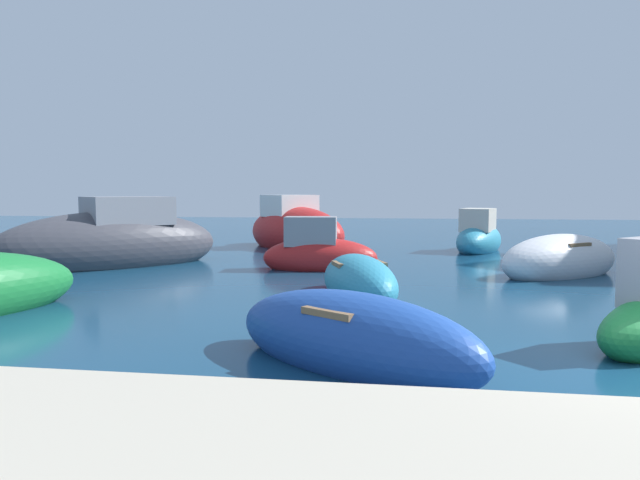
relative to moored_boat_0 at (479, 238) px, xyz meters
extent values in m
ellipsoid|color=teal|center=(0.01, 0.04, -0.12)|extent=(2.46, 3.97, 1.24)
cube|color=beige|center=(-0.08, -0.24, 0.65)|extent=(1.40, 1.67, 0.79)
ellipsoid|color=#1E479E|center=(-3.10, -14.42, -0.14)|extent=(3.71, 3.08, 1.15)
cube|color=brown|center=(-3.10, -14.42, 0.24)|extent=(1.17, 1.25, 0.08)
ellipsoid|color=#B21E1E|center=(-4.80, -5.79, -0.16)|extent=(3.17, 1.46, 1.10)
cube|color=gray|center=(-5.05, -5.81, 0.57)|extent=(1.43, 0.92, 0.78)
ellipsoid|color=#3F3F47|center=(-10.74, -5.90, 0.09)|extent=(5.96, 6.04, 1.99)
cube|color=gray|center=(-10.39, -5.54, 1.09)|extent=(2.73, 2.75, 0.80)
ellipsoid|color=white|center=(1.28, -6.03, -0.09)|extent=(3.89, 3.52, 1.34)
cube|color=brown|center=(1.28, -6.03, 0.35)|extent=(1.33, 1.40, 0.08)
ellipsoid|color=#B21E1E|center=(-6.62, 0.14, 0.09)|extent=(5.27, 5.41, 1.99)
cube|color=white|center=(-6.91, 0.45, 1.10)|extent=(2.30, 2.30, 0.82)
ellipsoid|color=teal|center=(-3.41, -9.85, -0.16)|extent=(2.25, 3.44, 1.09)
cube|color=brown|center=(-3.41, -9.85, 0.21)|extent=(1.13, 0.94, 0.08)
camera|label=1|loc=(-2.45, -21.34, 1.62)|focal=33.12mm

